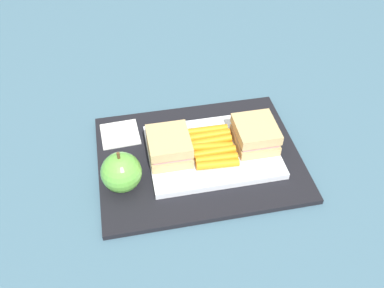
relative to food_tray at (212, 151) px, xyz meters
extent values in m
plane|color=#42667A|center=(0.03, 0.00, -0.02)|extent=(2.40, 2.40, 0.00)
cube|color=black|center=(0.03, 0.00, -0.01)|extent=(0.36, 0.28, 0.01)
cube|color=white|center=(0.00, 0.00, 0.00)|extent=(0.23, 0.17, 0.01)
cube|color=tan|center=(-0.08, 0.00, 0.01)|extent=(0.07, 0.08, 0.02)
cube|color=pink|center=(-0.08, 0.00, 0.03)|extent=(0.07, 0.07, 0.01)
cube|color=tan|center=(-0.08, 0.00, 0.04)|extent=(0.07, 0.08, 0.02)
cube|color=tan|center=(0.08, 0.00, 0.01)|extent=(0.07, 0.08, 0.02)
cube|color=pink|center=(0.08, 0.00, 0.03)|extent=(0.07, 0.07, 0.01)
cube|color=tan|center=(0.08, 0.00, 0.04)|extent=(0.07, 0.08, 0.02)
cylinder|color=orange|center=(0.00, -0.04, 0.01)|extent=(0.08, 0.01, 0.01)
cylinder|color=orange|center=(0.00, -0.03, 0.01)|extent=(0.08, 0.01, 0.02)
cylinder|color=orange|center=(0.00, -0.01, 0.01)|extent=(0.08, 0.01, 0.02)
cylinder|color=orange|center=(0.00, 0.00, 0.01)|extent=(0.08, 0.01, 0.02)
cylinder|color=orange|center=(0.00, 0.01, 0.01)|extent=(0.08, 0.01, 0.02)
cylinder|color=orange|center=(0.00, 0.03, 0.01)|extent=(0.08, 0.01, 0.02)
cylinder|color=orange|center=(0.00, 0.04, 0.01)|extent=(0.08, 0.01, 0.02)
sphere|color=#66B742|center=(0.16, 0.04, 0.03)|extent=(0.07, 0.07, 0.07)
cylinder|color=brown|center=(0.16, 0.04, 0.07)|extent=(0.01, 0.01, 0.01)
cube|color=white|center=(0.16, -0.08, 0.00)|extent=(0.07, 0.07, 0.00)
camera|label=1|loc=(0.14, 0.53, 0.55)|focal=40.47mm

